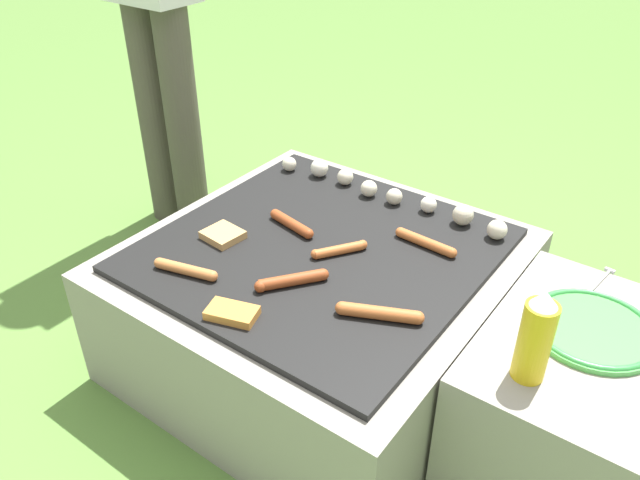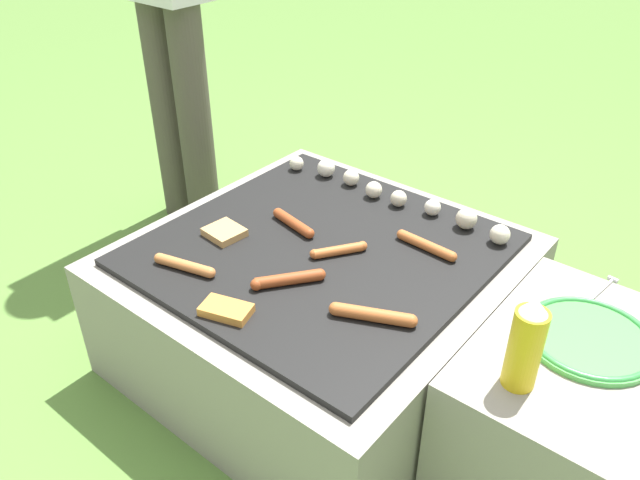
# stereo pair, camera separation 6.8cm
# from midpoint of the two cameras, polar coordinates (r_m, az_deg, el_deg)

# --- Properties ---
(ground_plane) EXTENTS (14.00, 14.00, 0.00)m
(ground_plane) POSITION_cam_midpoint_polar(r_m,az_deg,el_deg) (1.82, -1.09, -10.38)
(ground_plane) COLOR #567F38
(grill) EXTENTS (0.90, 0.90, 0.37)m
(grill) POSITION_cam_midpoint_polar(r_m,az_deg,el_deg) (1.70, -1.16, -5.88)
(grill) COLOR gray
(grill) RESTS_ON ground_plane
(side_ledge) EXTENTS (0.39, 0.55, 0.37)m
(side_ledge) POSITION_cam_midpoint_polar(r_m,az_deg,el_deg) (1.53, 20.45, -13.86)
(side_ledge) COLOR gray
(side_ledge) RESTS_ON ground_plane
(sausage_mid_right) EXTENTS (0.18, 0.03, 0.03)m
(sausage_mid_right) POSITION_cam_midpoint_polar(r_m,az_deg,el_deg) (1.60, 8.42, -0.23)
(sausage_mid_right) COLOR #B7602D
(sausage_mid_right) RESTS_ON grill
(sausage_front_center) EXTENTS (0.17, 0.06, 0.03)m
(sausage_front_center) POSITION_cam_midpoint_polar(r_m,az_deg,el_deg) (1.52, -13.46, -2.65)
(sausage_front_center) COLOR #C6753D
(sausage_front_center) RESTS_ON grill
(sausage_back_right) EXTENTS (0.18, 0.10, 0.03)m
(sausage_back_right) POSITION_cam_midpoint_polar(r_m,az_deg,el_deg) (1.35, 4.00, -6.69)
(sausage_back_right) COLOR #B7602D
(sausage_back_right) RESTS_ON grill
(sausage_back_center) EXTENTS (0.16, 0.05, 0.03)m
(sausage_back_center) POSITION_cam_midpoint_polar(r_m,az_deg,el_deg) (1.66, -3.80, 1.49)
(sausage_back_center) COLOR #93421E
(sausage_back_center) RESTS_ON grill
(sausage_back_left) EXTENTS (0.12, 0.15, 0.03)m
(sausage_back_left) POSITION_cam_midpoint_polar(r_m,az_deg,el_deg) (1.45, -3.99, -3.70)
(sausage_back_left) COLOR #93421E
(sausage_back_left) RESTS_ON grill
(sausage_front_right) EXTENTS (0.09, 0.13, 0.02)m
(sausage_front_right) POSITION_cam_midpoint_polar(r_m,az_deg,el_deg) (1.56, 0.53, -0.88)
(sausage_front_right) COLOR #B7602D
(sausage_front_right) RESTS_ON grill
(bread_slice_left) EXTENTS (0.10, 0.09, 0.02)m
(bread_slice_left) POSITION_cam_midpoint_polar(r_m,az_deg,el_deg) (1.64, -10.05, 0.45)
(bread_slice_left) COLOR tan
(bread_slice_left) RESTS_ON grill
(bread_slice_center) EXTENTS (0.12, 0.09, 0.02)m
(bread_slice_center) POSITION_cam_midpoint_polar(r_m,az_deg,el_deg) (1.38, -9.46, -6.61)
(bread_slice_center) COLOR #D18438
(bread_slice_center) RESTS_ON grill
(mushroom_row) EXTENTS (0.73, 0.07, 0.06)m
(mushroom_row) POSITION_cam_midpoint_polar(r_m,az_deg,el_deg) (1.79, 5.38, 4.26)
(mushroom_row) COLOR beige
(mushroom_row) RESTS_ON grill
(plate_colorful) EXTENTS (0.27, 0.27, 0.02)m
(plate_colorful) POSITION_cam_midpoint_polar(r_m,az_deg,el_deg) (1.43, 22.42, -7.50)
(plate_colorful) COLOR #4CB24C
(plate_colorful) RESTS_ON side_ledge
(condiment_bottle) EXTENTS (0.06, 0.06, 0.20)m
(condiment_bottle) POSITION_cam_midpoint_polar(r_m,az_deg,el_deg) (1.23, 17.59, -8.51)
(condiment_bottle) COLOR gold
(condiment_bottle) RESTS_ON side_ledge
(fork_utensil) EXTENTS (0.04, 0.19, 0.01)m
(fork_utensil) POSITION_cam_midpoint_polar(r_m,az_deg,el_deg) (1.57, 22.83, -3.79)
(fork_utensil) COLOR silver
(fork_utensil) RESTS_ON side_ledge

